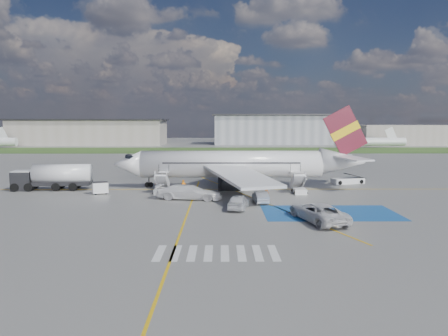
{
  "coord_description": "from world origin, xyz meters",
  "views": [
    {
      "loc": [
        -1.48,
        -49.09,
        9.63
      ],
      "look_at": [
        -1.08,
        7.78,
        3.5
      ],
      "focal_mm": 35.0,
      "sensor_mm": 36.0,
      "label": 1
    }
  ],
  "objects": [
    {
      "name": "airliner",
      "position": [
        1.51,
        14.0,
        3.39
      ],
      "size": [
        36.81,
        32.95,
        11.92
      ],
      "color": "silver",
      "rests_on": "ground"
    },
    {
      "name": "van_white_a",
      "position": [
        7.85,
        -7.72,
        1.21
      ],
      "size": [
        4.5,
        6.97,
        2.41
      ],
      "primitive_type": "imported",
      "rotation": [
        0.0,
        0.0,
        3.4
      ],
      "color": "silver",
      "rests_on": "ground"
    },
    {
      "name": "staging_box",
      "position": [
        10.0,
        -4.0,
        0.01
      ],
      "size": [
        14.0,
        8.0,
        0.01
      ],
      "primitive_type": "cube",
      "color": "#174A8B",
      "rests_on": "ground"
    },
    {
      "name": "ground",
      "position": [
        0.0,
        0.0,
        0.0
      ],
      "size": [
        400.0,
        400.0,
        0.0
      ],
      "primitive_type": "plane",
      "color": "#60605E",
      "rests_on": "ground"
    },
    {
      "name": "terminal_east",
      "position": [
        75.0,
        128.0,
        4.0
      ],
      "size": [
        40.0,
        16.0,
        8.0
      ],
      "primitive_type": "cube",
      "color": "gray",
      "rests_on": "ground"
    },
    {
      "name": "crew_aft",
      "position": [
        4.66,
        8.54,
        0.98
      ],
      "size": [
        1.05,
        1.21,
        1.96
      ],
      "primitive_type": "imported",
      "rotation": [
        0.0,
        0.0,
        2.19
      ],
      "color": "orange",
      "rests_on": "ground"
    },
    {
      "name": "terminal_west",
      "position": [
        -55.0,
        130.0,
        5.0
      ],
      "size": [
        60.0,
        22.0,
        10.0
      ],
      "primitive_type": "cube",
      "color": "gray",
      "rests_on": "ground"
    },
    {
      "name": "taxiway_line_diag",
      "position": [
        0.0,
        12.0,
        0.01
      ],
      "size": [
        20.71,
        56.45,
        0.01
      ],
      "primitive_type": "cube",
      "rotation": [
        0.0,
        0.0,
        0.35
      ],
      "color": "gold",
      "rests_on": "ground"
    },
    {
      "name": "crosswalk",
      "position": [
        -1.8,
        -18.0,
        0.01
      ],
      "size": [
        9.0,
        4.0,
        0.01
      ],
      "color": "silver",
      "rests_on": "ground"
    },
    {
      "name": "airstairs_fwd",
      "position": [
        -9.5,
        8.7,
        0.62
      ],
      "size": [
        1.9,
        5.2,
        3.6
      ],
      "color": "silver",
      "rests_on": "ground"
    },
    {
      "name": "van_white_b",
      "position": [
        -5.43,
        4.11,
        1.19
      ],
      "size": [
        6.43,
        3.53,
        2.38
      ],
      "primitive_type": "imported",
      "rotation": [
        0.0,
        0.0,
        1.39
      ],
      "color": "silver",
      "rests_on": "ground"
    },
    {
      "name": "crew_nose",
      "position": [
        -10.42,
        11.32,
        0.88
      ],
      "size": [
        0.81,
        0.96,
        1.77
      ],
      "primitive_type": "imported",
      "rotation": [
        0.0,
        0.0,
        -1.4
      ],
      "color": "orange",
      "rests_on": "ground"
    },
    {
      "name": "taxiway_line_main",
      "position": [
        0.0,
        12.0,
        0.01
      ],
      "size": [
        120.0,
        0.2,
        0.01
      ],
      "primitive_type": "cube",
      "color": "gold",
      "rests_on": "ground"
    },
    {
      "name": "taxiway_line_cross",
      "position": [
        -5.0,
        -10.0,
        0.01
      ],
      "size": [
        0.2,
        60.0,
        0.01
      ],
      "primitive_type": "cube",
      "color": "gold",
      "rests_on": "ground"
    },
    {
      "name": "car_silver_a",
      "position": [
        0.43,
        -1.91,
        0.82
      ],
      "size": [
        2.86,
        5.12,
        1.65
      ],
      "primitive_type": "imported",
      "rotation": [
        0.0,
        0.0,
        2.94
      ],
      "color": "silver",
      "rests_on": "ground"
    },
    {
      "name": "gpu_cart",
      "position": [
        -17.48,
        8.18,
        0.73
      ],
      "size": [
        2.25,
        1.83,
        1.63
      ],
      "rotation": [
        0.0,
        0.0,
        0.36
      ],
      "color": "silver",
      "rests_on": "ground"
    },
    {
      "name": "crew_fwd",
      "position": [
        -6.56,
        9.35,
        0.85
      ],
      "size": [
        0.71,
        0.56,
        1.71
      ],
      "primitive_type": "imported",
      "rotation": [
        0.0,
        0.0,
        0.27
      ],
      "color": "orange",
      "rests_on": "ground"
    },
    {
      "name": "terminal_centre",
      "position": [
        20.0,
        135.0,
        6.0
      ],
      "size": [
        48.0,
        18.0,
        12.0
      ],
      "primitive_type": "cube",
      "color": "gray",
      "rests_on": "ground"
    },
    {
      "name": "belt_loader",
      "position": [
        18.2,
        17.67,
        0.41
      ],
      "size": [
        5.66,
        3.31,
        1.64
      ],
      "rotation": [
        0.0,
        0.0,
        0.31
      ],
      "color": "silver",
      "rests_on": "ground"
    },
    {
      "name": "fuel_tanker",
      "position": [
        -25.1,
        11.73,
        1.52
      ],
      "size": [
        10.77,
        3.63,
        3.62
      ],
      "rotation": [
        0.0,
        0.0,
        0.07
      ],
      "color": "black",
      "rests_on": "ground"
    },
    {
      "name": "car_silver_b",
      "position": [
        3.21,
        1.88,
        0.69
      ],
      "size": [
        1.81,
        4.31,
        1.38
      ],
      "primitive_type": "imported",
      "rotation": [
        0.0,
        0.0,
        3.22
      ],
      "color": "silver",
      "rests_on": "ground"
    },
    {
      "name": "airstairs_aft",
      "position": [
        9.0,
        8.7,
        0.62
      ],
      "size": [
        1.9,
        5.2,
        3.6
      ],
      "color": "silver",
      "rests_on": "ground"
    },
    {
      "name": "grass_strip",
      "position": [
        0.0,
        95.0,
        0.01
      ],
      "size": [
        400.0,
        30.0,
        0.01
      ],
      "primitive_type": "cube",
      "color": "#2D4C1E",
      "rests_on": "ground"
    }
  ]
}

